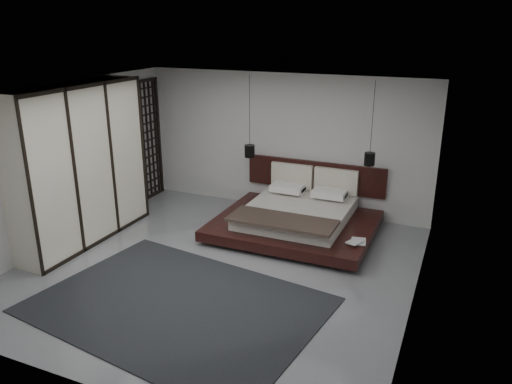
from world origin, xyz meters
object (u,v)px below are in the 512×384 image
at_px(bed, 297,216).
at_px(pendant_right, 370,159).
at_px(lattice_screen, 148,140).
at_px(rug, 178,305).
at_px(wardrobe, 79,165).
at_px(pendant_left, 250,151).

xyz_separation_m(bed, pendant_right, (1.17, 0.46, 1.13)).
bearing_deg(lattice_screen, rug, -51.18).
relative_size(lattice_screen, bed, 0.91).
bearing_deg(bed, rug, -102.26).
xyz_separation_m(pendant_right, wardrobe, (-4.56, -2.29, -0.03)).
distance_m(lattice_screen, bed, 3.81).
height_order(pendant_right, rug, pendant_right).
distance_m(pendant_right, wardrobe, 5.10).
bearing_deg(pendant_left, pendant_right, 0.00).
bearing_deg(pendant_left, rug, -82.14).
xyz_separation_m(pendant_right, rug, (-1.85, -3.59, -1.41)).
height_order(bed, pendant_left, pendant_left).
bearing_deg(bed, wardrobe, -151.53).
bearing_deg(wardrobe, lattice_screen, 96.03).
distance_m(pendant_left, pendant_right, 2.35).
distance_m(bed, pendant_right, 1.69).
distance_m(lattice_screen, rug, 4.89).
xyz_separation_m(lattice_screen, rug, (2.96, -3.67, -1.29)).
distance_m(wardrobe, rug, 3.30).
height_order(bed, wardrobe, wardrobe).
distance_m(lattice_screen, pendant_left, 2.46).
bearing_deg(pendant_right, rug, -117.34).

